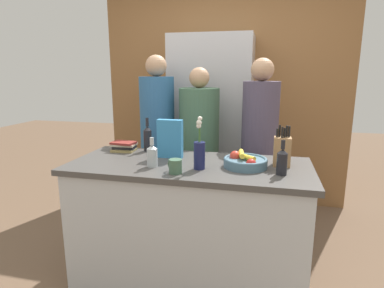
{
  "coord_description": "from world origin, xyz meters",
  "views": [
    {
      "loc": [
        0.52,
        -2.11,
        1.55
      ],
      "look_at": [
        0.0,
        0.09,
        1.05
      ],
      "focal_mm": 30.0,
      "sensor_mm": 36.0,
      "label": 1
    }
  ],
  "objects_px": {
    "fruit_bowl": "(245,162)",
    "cereal_box": "(170,139)",
    "flower_vase": "(199,152)",
    "person_in_blue": "(199,144)",
    "person_in_red_tee": "(259,142)",
    "bottle_vinegar": "(282,161)",
    "bottle_wine": "(152,155)",
    "person_at_sink": "(158,134)",
    "refrigerator": "(212,126)",
    "book_stack": "(124,146)",
    "bottle_oil": "(148,138)",
    "knife_block": "(282,151)",
    "coffee_mug": "(175,166)"
  },
  "relations": [
    {
      "from": "fruit_bowl",
      "to": "cereal_box",
      "type": "height_order",
      "value": "cereal_box"
    },
    {
      "from": "fruit_bowl",
      "to": "flower_vase",
      "type": "xyz_separation_m",
      "value": [
        -0.29,
        -0.11,
        0.08
      ]
    },
    {
      "from": "flower_vase",
      "to": "person_in_blue",
      "type": "relative_size",
      "value": 0.22
    },
    {
      "from": "flower_vase",
      "to": "person_in_red_tee",
      "type": "height_order",
      "value": "person_in_red_tee"
    },
    {
      "from": "bottle_vinegar",
      "to": "bottle_wine",
      "type": "distance_m",
      "value": 0.85
    },
    {
      "from": "bottle_vinegar",
      "to": "person_at_sink",
      "type": "height_order",
      "value": "person_at_sink"
    },
    {
      "from": "refrigerator",
      "to": "person_in_blue",
      "type": "xyz_separation_m",
      "value": [
        -0.02,
        -0.61,
        -0.08
      ]
    },
    {
      "from": "cereal_box",
      "to": "person_at_sink",
      "type": "xyz_separation_m",
      "value": [
        -0.34,
        0.68,
        -0.1
      ]
    },
    {
      "from": "book_stack",
      "to": "bottle_oil",
      "type": "xyz_separation_m",
      "value": [
        0.19,
        0.04,
        0.07
      ]
    },
    {
      "from": "bottle_oil",
      "to": "cereal_box",
      "type": "bearing_deg",
      "value": -33.1
    },
    {
      "from": "person_in_blue",
      "to": "person_in_red_tee",
      "type": "bearing_deg",
      "value": -1.04
    },
    {
      "from": "bottle_wine",
      "to": "person_in_blue",
      "type": "distance_m",
      "value": 0.95
    },
    {
      "from": "book_stack",
      "to": "person_in_blue",
      "type": "distance_m",
      "value": 0.76
    },
    {
      "from": "bottle_oil",
      "to": "person_in_blue",
      "type": "bearing_deg",
      "value": 58.81
    },
    {
      "from": "knife_block",
      "to": "cereal_box",
      "type": "relative_size",
      "value": 0.98
    },
    {
      "from": "refrigerator",
      "to": "person_at_sink",
      "type": "distance_m",
      "value": 0.74
    },
    {
      "from": "coffee_mug",
      "to": "bottle_vinegar",
      "type": "distance_m",
      "value": 0.67
    },
    {
      "from": "book_stack",
      "to": "bottle_wine",
      "type": "xyz_separation_m",
      "value": [
        0.38,
        -0.37,
        0.04
      ]
    },
    {
      "from": "flower_vase",
      "to": "person_in_red_tee",
      "type": "xyz_separation_m",
      "value": [
        0.36,
        0.85,
        -0.1
      ]
    },
    {
      "from": "bottle_oil",
      "to": "refrigerator",
      "type": "bearing_deg",
      "value": 73.67
    },
    {
      "from": "coffee_mug",
      "to": "book_stack",
      "type": "height_order",
      "value": "coffee_mug"
    },
    {
      "from": "knife_block",
      "to": "coffee_mug",
      "type": "bearing_deg",
      "value": -153.75
    },
    {
      "from": "knife_block",
      "to": "person_in_blue",
      "type": "relative_size",
      "value": 0.17
    },
    {
      "from": "person_in_red_tee",
      "to": "bottle_wine",
      "type": "bearing_deg",
      "value": -154.25
    },
    {
      "from": "flower_vase",
      "to": "person_in_red_tee",
      "type": "bearing_deg",
      "value": 66.88
    },
    {
      "from": "fruit_bowl",
      "to": "bottle_vinegar",
      "type": "distance_m",
      "value": 0.26
    },
    {
      "from": "refrigerator",
      "to": "flower_vase",
      "type": "distance_m",
      "value": 1.54
    },
    {
      "from": "flower_vase",
      "to": "bottle_oil",
      "type": "distance_m",
      "value": 0.65
    },
    {
      "from": "bottle_oil",
      "to": "bottle_wine",
      "type": "height_order",
      "value": "bottle_oil"
    },
    {
      "from": "coffee_mug",
      "to": "bottle_wine",
      "type": "distance_m",
      "value": 0.22
    },
    {
      "from": "flower_vase",
      "to": "person_in_blue",
      "type": "bearing_deg",
      "value": 102.2
    },
    {
      "from": "flower_vase",
      "to": "person_in_blue",
      "type": "xyz_separation_m",
      "value": [
        -0.2,
        0.92,
        -0.15
      ]
    },
    {
      "from": "bottle_oil",
      "to": "coffee_mug",
      "type": "bearing_deg",
      "value": -53.76
    },
    {
      "from": "knife_block",
      "to": "flower_vase",
      "type": "relative_size",
      "value": 0.8
    },
    {
      "from": "cereal_box",
      "to": "knife_block",
      "type": "bearing_deg",
      "value": -2.88
    },
    {
      "from": "refrigerator",
      "to": "flower_vase",
      "type": "bearing_deg",
      "value": -83.18
    },
    {
      "from": "person_in_blue",
      "to": "flower_vase",
      "type": "bearing_deg",
      "value": -72.07
    },
    {
      "from": "knife_block",
      "to": "cereal_box",
      "type": "distance_m",
      "value": 0.81
    },
    {
      "from": "person_in_red_tee",
      "to": "knife_block",
      "type": "bearing_deg",
      "value": -101.59
    },
    {
      "from": "knife_block",
      "to": "coffee_mug",
      "type": "relative_size",
      "value": 2.58
    },
    {
      "from": "coffee_mug",
      "to": "bottle_oil",
      "type": "bearing_deg",
      "value": 126.24
    },
    {
      "from": "refrigerator",
      "to": "cereal_box",
      "type": "xyz_separation_m",
      "value": [
        -0.09,
        -1.28,
        0.1
      ]
    },
    {
      "from": "knife_block",
      "to": "bottle_oil",
      "type": "distance_m",
      "value": 1.06
    },
    {
      "from": "bottle_wine",
      "to": "book_stack",
      "type": "bearing_deg",
      "value": 135.59
    },
    {
      "from": "fruit_bowl",
      "to": "bottle_wine",
      "type": "bearing_deg",
      "value": -167.93
    },
    {
      "from": "cereal_box",
      "to": "person_at_sink",
      "type": "bearing_deg",
      "value": 116.35
    },
    {
      "from": "bottle_vinegar",
      "to": "flower_vase",
      "type": "bearing_deg",
      "value": 179.78
    },
    {
      "from": "book_stack",
      "to": "fruit_bowl",
      "type": "bearing_deg",
      "value": -13.77
    },
    {
      "from": "refrigerator",
      "to": "bottle_oil",
      "type": "bearing_deg",
      "value": -106.33
    },
    {
      "from": "fruit_bowl",
      "to": "person_in_red_tee",
      "type": "xyz_separation_m",
      "value": [
        0.07,
        0.74,
        -0.02
      ]
    }
  ]
}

